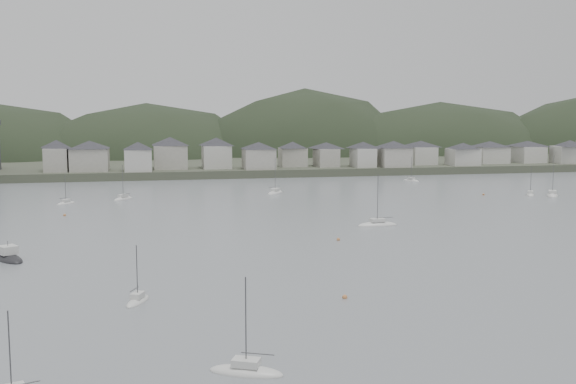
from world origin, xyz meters
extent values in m
plane|color=slate|center=(0.00, 0.00, 0.00)|extent=(900.00, 900.00, 0.00)
cube|color=#383D2D|center=(0.00, 295.00, 1.50)|extent=(900.00, 250.00, 3.00)
ellipsoid|color=black|center=(-32.30, 272.87, -9.97)|extent=(132.08, 90.41, 79.74)
ellipsoid|color=black|center=(50.65, 272.93, -12.68)|extent=(133.88, 88.37, 101.41)
ellipsoid|color=black|center=(125.95, 267.91, -10.32)|extent=(165.81, 81.78, 82.55)
cube|color=#9A978D|center=(-65.00, 181.96, 7.29)|extent=(8.34, 12.91, 8.59)
pyramid|color=#252429|center=(-65.00, 181.96, 13.09)|extent=(15.78, 15.78, 3.01)
cube|color=#9A978D|center=(-53.32, 181.32, 7.18)|extent=(13.68, 13.35, 8.36)
pyramid|color=#252429|center=(-53.32, 181.32, 12.82)|extent=(20.07, 20.07, 2.93)
cube|color=#B7B5AC|center=(-35.57, 176.02, 7.04)|extent=(9.78, 10.20, 8.08)
pyramid|color=#252429|center=(-35.57, 176.02, 12.49)|extent=(14.83, 14.83, 2.83)
cube|color=#9A978D|center=(-23.51, 185.65, 7.55)|extent=(12.59, 13.33, 9.09)
pyramid|color=#252429|center=(-23.51, 185.65, 13.68)|extent=(19.24, 19.24, 3.18)
cube|color=#B7B5AC|center=(-5.75, 184.10, 7.43)|extent=(10.74, 12.17, 8.87)
pyramid|color=#252429|center=(-5.75, 184.10, 13.42)|extent=(17.01, 17.01, 3.10)
cube|color=#9A978D|center=(9.92, 177.53, 6.85)|extent=(11.63, 12.09, 7.69)
pyramid|color=#252429|center=(9.92, 177.53, 12.04)|extent=(17.61, 17.61, 2.69)
cube|color=#9A978D|center=(25.25, 186.19, 6.72)|extent=(10.37, 9.35, 7.44)
pyramid|color=#252429|center=(25.25, 186.19, 11.74)|extent=(14.65, 14.65, 2.60)
cube|color=#9A978D|center=(38.63, 183.79, 6.61)|extent=(8.24, 12.20, 7.22)
pyramid|color=#252429|center=(38.63, 183.79, 11.48)|extent=(15.17, 15.17, 2.53)
cube|color=#B7B5AC|center=(52.50, 178.55, 6.73)|extent=(8.06, 10.91, 7.46)
pyramid|color=#252429|center=(52.50, 178.55, 11.77)|extent=(14.08, 14.08, 2.61)
cube|color=#9A978D|center=(64.81, 177.06, 6.83)|extent=(11.73, 11.78, 7.66)
pyramid|color=#252429|center=(64.81, 177.06, 12.00)|extent=(17.46, 17.46, 2.68)
cube|color=#B7B5AC|center=(80.64, 186.91, 6.67)|extent=(10.19, 13.02, 7.33)
pyramid|color=#252429|center=(80.64, 186.91, 11.62)|extent=(17.23, 17.23, 2.57)
cube|color=#B7B5AC|center=(95.55, 178.06, 6.44)|extent=(11.70, 9.81, 6.88)
pyramid|color=#252429|center=(95.55, 178.06, 11.08)|extent=(15.97, 15.97, 2.41)
cube|color=#B7B5AC|center=(112.40, 186.91, 6.50)|extent=(12.83, 12.48, 7.00)
pyramid|color=#252429|center=(112.40, 186.91, 11.22)|extent=(18.79, 18.79, 2.45)
cube|color=#B7B5AC|center=(130.73, 187.42, 6.48)|extent=(11.07, 13.50, 6.97)
pyramid|color=#252429|center=(130.73, 187.42, 11.19)|extent=(18.25, 18.25, 2.44)
cube|color=#B7B5AC|center=(146.02, 179.72, 6.67)|extent=(13.75, 9.12, 7.34)
pyramid|color=#252429|center=(146.02, 179.72, 11.62)|extent=(16.97, 16.97, 2.57)
ellipsoid|color=silver|center=(-39.26, 116.61, 0.05)|extent=(6.55, 7.71, 1.55)
cube|color=silver|center=(-39.26, 116.61, 1.12)|extent=(2.97, 3.19, 0.70)
cylinder|color=#3F3F42|center=(-39.26, 116.61, 5.03)|extent=(0.12, 0.12, 9.67)
cylinder|color=#3F3F42|center=(-38.44, 115.48, 1.67)|extent=(2.13, 2.87, 0.10)
ellipsoid|color=silver|center=(-23.58, -18.17, 0.05)|extent=(7.63, 5.19, 1.46)
cube|color=silver|center=(-23.58, -18.17, 1.08)|extent=(3.00, 2.54, 0.70)
cylinder|color=#3F3F42|center=(-23.58, -18.17, 4.78)|extent=(0.12, 0.12, 9.15)
cylinder|color=#3F3F42|center=(-22.39, -17.62, 1.63)|extent=(3.03, 1.47, 0.10)
cylinder|color=#3F3F42|center=(-44.14, -20.00, 4.06)|extent=(0.12, 0.12, 7.72)
cylinder|color=#3F3F42|center=(-43.10, -20.39, 1.52)|extent=(2.64, 1.07, 0.10)
ellipsoid|color=silver|center=(60.98, 148.63, 0.05)|extent=(5.15, 7.08, 1.37)
cube|color=silver|center=(60.98, 148.63, 1.04)|extent=(2.46, 2.83, 0.70)
cylinder|color=#3F3F42|center=(60.98, 148.63, 4.48)|extent=(0.12, 0.12, 8.57)
cylinder|color=#3F3F42|center=(60.40, 147.54, 1.59)|extent=(1.53, 2.77, 0.10)
ellipsoid|color=silver|center=(85.30, 98.89, 0.05)|extent=(7.63, 9.75, 1.91)
cube|color=silver|center=(85.30, 98.89, 1.31)|extent=(3.55, 3.96, 0.70)
cylinder|color=#3F3F42|center=(85.30, 98.89, 6.18)|extent=(0.12, 0.12, 11.96)
cylinder|color=#3F3F42|center=(84.39, 100.35, 1.86)|extent=(2.35, 3.71, 0.10)
ellipsoid|color=silver|center=(79.68, 101.53, 0.05)|extent=(5.33, 6.99, 1.36)
cube|color=silver|center=(79.68, 101.53, 1.03)|extent=(2.50, 2.82, 0.70)
cylinder|color=#3F3F42|center=(79.68, 101.53, 4.46)|extent=(0.12, 0.12, 8.53)
cylinder|color=#3F3F42|center=(79.06, 102.59, 1.58)|extent=(1.64, 2.70, 0.10)
ellipsoid|color=silver|center=(-54.17, 110.15, 0.05)|extent=(5.51, 5.89, 1.22)
cube|color=silver|center=(-54.17, 110.15, 0.96)|extent=(2.42, 2.50, 0.70)
cylinder|color=#3F3F42|center=(-54.17, 110.15, 4.02)|extent=(0.12, 0.12, 7.65)
cylinder|color=#3F3F42|center=(-54.89, 110.98, 1.51)|extent=(1.89, 2.13, 0.10)
ellipsoid|color=silver|center=(16.62, 59.04, 0.05)|extent=(9.04, 3.10, 1.79)
cube|color=silver|center=(16.62, 59.04, 1.25)|extent=(3.19, 2.05, 0.70)
cylinder|color=#3F3F42|center=(16.62, 59.04, 5.80)|extent=(0.12, 0.12, 11.21)
cylinder|color=#3F3F42|center=(18.23, 58.99, 1.80)|extent=(4.04, 0.20, 0.10)
ellipsoid|color=silver|center=(5.86, 122.07, 0.05)|extent=(7.40, 8.61, 1.73)
cube|color=silver|center=(5.86, 122.07, 1.22)|extent=(3.34, 3.57, 0.70)
cylinder|color=#3F3F42|center=(5.86, 122.07, 5.62)|extent=(0.12, 0.12, 10.84)
cylinder|color=#3F3F42|center=(4.93, 123.32, 1.77)|extent=(2.41, 3.19, 0.10)
ellipsoid|color=silver|center=(-33.94, 8.62, 0.05)|extent=(4.05, 6.16, 1.18)
cube|color=silver|center=(-33.94, 8.62, 0.94)|extent=(2.00, 2.41, 0.70)
cylinder|color=#3F3F42|center=(-33.94, 8.62, 3.89)|extent=(0.12, 0.12, 7.37)
cylinder|color=#3F3F42|center=(-34.36, 9.60, 1.49)|extent=(1.13, 2.48, 0.10)
ellipsoid|color=black|center=(-55.53, 39.08, 0.05)|extent=(7.57, 9.58, 2.02)
cube|color=silver|center=(-55.53, 39.08, 1.71)|extent=(3.63, 3.69, 1.40)
cylinder|color=#3F3F42|center=(-55.53, 39.08, 2.61)|extent=(0.10, 0.10, 1.20)
sphere|color=#BA733E|center=(-52.01, 88.00, 0.15)|extent=(0.70, 0.70, 0.70)
sphere|color=#BA733E|center=(-6.98, 4.85, 0.15)|extent=(0.70, 0.70, 0.70)
sphere|color=#BA733E|center=(66.34, 105.10, 0.15)|extent=(0.70, 0.70, 0.70)
sphere|color=#BA733E|center=(3.58, 44.54, 0.15)|extent=(0.70, 0.70, 0.70)
camera|label=1|loc=(-32.27, -78.92, 24.53)|focal=41.97mm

